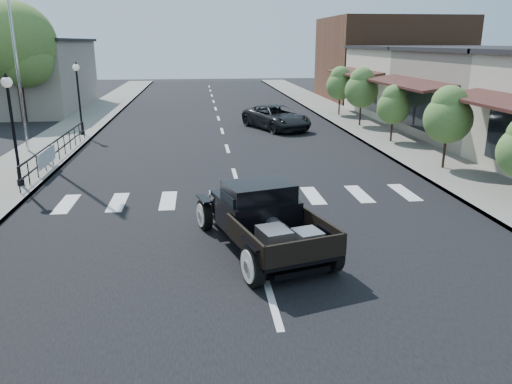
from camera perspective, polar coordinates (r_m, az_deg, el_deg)
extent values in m
plane|color=black|center=(12.73, -0.06, -6.16)|extent=(120.00, 120.00, 0.00)
cube|color=black|center=(27.14, -3.68, 6.24)|extent=(14.00, 80.00, 0.02)
cube|color=gray|center=(28.03, -21.39, 5.59)|extent=(3.00, 80.00, 0.15)
cube|color=gray|center=(28.82, 13.56, 6.56)|extent=(3.00, 80.00, 0.15)
cube|color=#9F9486|center=(42.01, -26.14, 11.77)|extent=(10.00, 12.00, 5.00)
cube|color=gray|center=(29.69, 27.25, 9.72)|extent=(10.00, 9.00, 4.50)
cube|color=beige|center=(37.50, 19.68, 11.69)|extent=(10.00, 9.00, 4.50)
cube|color=brown|center=(46.81, 14.98, 14.45)|extent=(11.00, 10.00, 7.00)
cylinder|color=silver|center=(24.97, -26.43, 18.75)|extent=(0.12, 0.12, 12.77)
imported|color=black|center=(29.65, 2.34, 8.49)|extent=(4.05, 5.49, 1.39)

